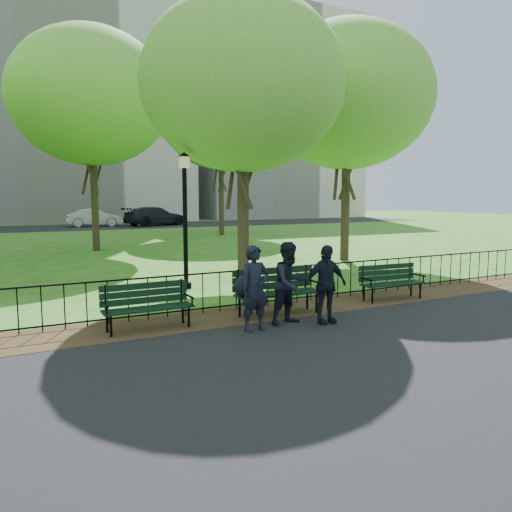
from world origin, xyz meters
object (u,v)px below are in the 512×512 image
tree_far_e (221,117)px  person_right (325,284)px  tree_near_e (243,84)px  park_bench_main (264,286)px  tree_mid_e (348,97)px  person_left (255,288)px  park_bench_left_a (147,301)px  lamppost (185,215)px  person_mid (290,283)px  sedan_dark (156,216)px  tree_far_c (91,97)px  sedan_silver (95,218)px  park_bench_right_a (390,278)px

tree_far_e → person_right: (-7.54, -22.01, -6.75)m
tree_near_e → park_bench_main: bearing=-110.9°
park_bench_main → tree_mid_e: (7.37, 6.78, 5.67)m
tree_far_e → person_left: size_ratio=6.75×
park_bench_left_a → person_right: bearing=-20.5°
lamppost → person_right: (1.11, -4.95, -1.22)m
person_right → person_mid: bearing=161.9°
park_bench_left_a → lamppost: size_ratio=0.46×
park_bench_main → tree_mid_e: bearing=44.6°
person_left → sedan_dark: 35.12m
tree_near_e → person_left: 7.47m
lamppost → tree_far_c: size_ratio=0.37×
tree_far_c → person_right: 17.13m
tree_far_c → person_left: tree_far_c is taller
tree_far_e → sedan_silver: size_ratio=2.42×
person_right → tree_far_c: bearing=101.1°
park_bench_right_a → lamppost: 5.64m
tree_mid_e → person_right: (-6.57, -7.83, -5.53)m
park_bench_left_a → tree_mid_e: 13.18m
person_mid → person_right: (0.65, -0.29, -0.03)m
park_bench_main → tree_far_e: (8.34, 20.96, 6.89)m
tree_far_c → person_right: tree_far_c is taller
person_mid → sedan_dark: person_mid is taller
lamppost → sedan_dark: lamppost is taller
park_bench_main → sedan_silver: size_ratio=0.45×
tree_mid_e → tree_near_e: bearing=-156.3°
lamppost → sedan_silver: lamppost is taller
person_left → person_right: (1.49, -0.16, -0.02)m
tree_far_c → person_left: 16.90m
park_bench_main → person_right: size_ratio=1.30×
tree_near_e → sedan_silver: bearing=88.0°
lamppost → tree_far_e: size_ratio=0.34×
sedan_dark → sedan_silver: bearing=65.2°
sedan_silver → person_left: bearing=-175.9°
park_bench_left_a → park_bench_main: bearing=-3.9°
tree_mid_e → park_bench_right_a: bearing=-119.7°
sedan_dark → park_bench_right_a: bearing=157.6°
park_bench_main → sedan_dark: 34.10m
tree_near_e → sedan_silver: (1.03, 29.80, -4.96)m
lamppost → tree_near_e: tree_near_e is taller
tree_far_e → sedan_dark: tree_far_e is taller
tree_near_e → sedan_dark: size_ratio=1.49×
person_mid → tree_mid_e: bearing=35.7°
sedan_dark → tree_far_e: bearing=168.1°
tree_far_e → person_mid: bearing=-110.7°
person_left → sedan_dark: size_ratio=0.29×
park_bench_left_a → person_right: size_ratio=1.08×
tree_far_e → person_right: tree_far_e is taller
tree_far_c → person_mid: tree_far_c is taller
tree_far_c → park_bench_right_a: bearing=-73.7°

